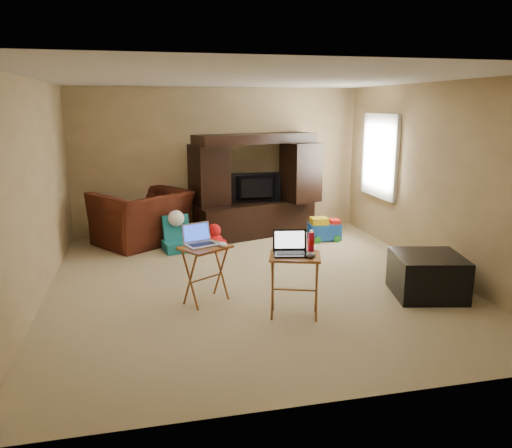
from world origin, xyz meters
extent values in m
plane|color=#C5B888|center=(0.00, 0.00, 0.00)|extent=(5.50, 5.50, 0.00)
plane|color=silver|center=(0.00, 0.00, 2.50)|extent=(5.50, 5.50, 0.00)
plane|color=tan|center=(0.00, 2.75, 1.25)|extent=(5.00, 0.00, 5.00)
plane|color=tan|center=(0.00, -2.75, 1.25)|extent=(5.00, 0.00, 5.00)
plane|color=tan|center=(-2.50, 0.00, 1.25)|extent=(0.00, 5.50, 5.50)
plane|color=tan|center=(2.50, 0.00, 1.25)|extent=(0.00, 5.50, 5.50)
plane|color=white|center=(2.48, 1.55, 1.40)|extent=(0.00, 1.20, 1.20)
cube|color=white|center=(2.46, 1.55, 1.40)|extent=(0.06, 1.14, 1.34)
cube|color=black|center=(0.56, 2.26, 0.87)|extent=(2.19, 1.16, 1.74)
imported|color=black|center=(0.56, 2.21, 0.83)|extent=(0.89, 0.15, 0.51)
imported|color=#4C1C10|center=(-1.35, 2.14, 0.43)|extent=(1.76, 1.72, 0.86)
cube|color=black|center=(1.90, -0.93, 0.25)|extent=(0.92, 0.92, 0.49)
cube|color=#976024|center=(-0.67, -0.55, 0.33)|extent=(0.65, 0.62, 0.66)
cube|color=brown|center=(0.20, -1.16, 0.34)|extent=(0.63, 0.56, 0.68)
cube|color=silver|center=(-0.70, -0.52, 0.78)|extent=(0.42, 0.39, 0.24)
cube|color=black|center=(0.16, -1.14, 0.80)|extent=(0.40, 0.35, 0.24)
ellipsoid|color=white|center=(-0.48, -0.62, 0.69)|extent=(0.12, 0.15, 0.05)
ellipsoid|color=#424347|center=(0.33, -1.28, 0.71)|extent=(0.10, 0.15, 0.06)
cylinder|color=red|center=(0.40, -1.08, 0.78)|extent=(0.07, 0.07, 0.21)
camera|label=1|loc=(-1.31, -5.90, 2.19)|focal=35.00mm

